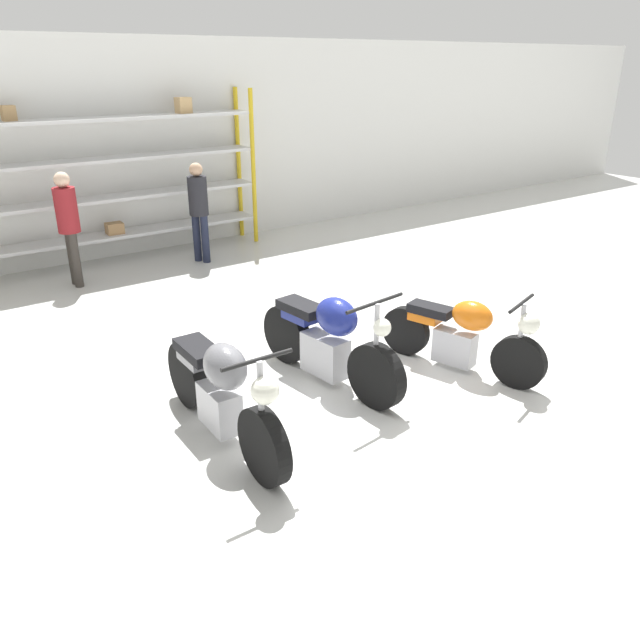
{
  "coord_description": "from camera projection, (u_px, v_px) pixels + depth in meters",
  "views": [
    {
      "loc": [
        -3.48,
        -4.46,
        3.19
      ],
      "look_at": [
        0.0,
        0.4,
        0.7
      ],
      "focal_mm": 35.0,
      "sensor_mm": 36.0,
      "label": 1
    }
  ],
  "objects": [
    {
      "name": "shelving_rack",
      "position": [
        116.0,
        177.0,
        10.29
      ],
      "size": [
        4.99,
        0.63,
        2.76
      ],
      "color": "gold",
      "rests_on": "ground_plane"
    },
    {
      "name": "ground_plane",
      "position": [
        342.0,
        394.0,
        6.44
      ],
      "size": [
        30.0,
        30.0,
        0.0
      ],
      "primitive_type": "plane",
      "color": "silver"
    },
    {
      "name": "motorcycle_blue",
      "position": [
        328.0,
        341.0,
        6.52
      ],
      "size": [
        0.75,
        2.06,
        1.11
      ],
      "rotation": [
        0.0,
        0.0,
        -1.46
      ],
      "color": "black",
      "rests_on": "ground_plane"
    },
    {
      "name": "motorcycle_orange",
      "position": [
        462.0,
        334.0,
        6.8
      ],
      "size": [
        0.82,
        1.88,
        0.95
      ],
      "rotation": [
        0.0,
        0.0,
        -1.28
      ],
      "color": "black",
      "rests_on": "ground_plane"
    },
    {
      "name": "back_wall",
      "position": [
        116.0,
        150.0,
        10.51
      ],
      "size": [
        30.0,
        0.08,
        3.6
      ],
      "color": "white",
      "rests_on": "ground_plane"
    },
    {
      "name": "person_near_rack",
      "position": [
        68.0,
        220.0,
        9.21
      ],
      "size": [
        0.32,
        0.32,
        1.72
      ],
      "rotation": [
        0.0,
        0.0,
        3.14
      ],
      "color": "#38332D",
      "rests_on": "ground_plane"
    },
    {
      "name": "motorcycle_grey",
      "position": [
        222.0,
        391.0,
        5.49
      ],
      "size": [
        0.62,
        2.18,
        1.1
      ],
      "rotation": [
        0.0,
        0.0,
        -1.59
      ],
      "color": "black",
      "rests_on": "ground_plane"
    },
    {
      "name": "person_browsing",
      "position": [
        199.0,
        205.0,
        10.36
      ],
      "size": [
        0.43,
        0.43,
        1.67
      ],
      "rotation": [
        0.0,
        0.0,
        3.59
      ],
      "color": "#1E2338",
      "rests_on": "ground_plane"
    }
  ]
}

